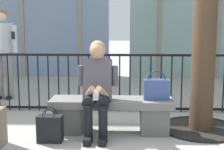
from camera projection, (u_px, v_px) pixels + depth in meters
ground_plane at (112, 132)px, 4.16m from camera, size 60.00×60.00×0.00m
stone_bench at (112, 112)px, 4.12m from camera, size 1.60×0.44×0.45m
seated_person_with_phone at (97, 85)px, 3.94m from camera, size 0.52×0.66×1.21m
handbag_on_bench at (156, 89)px, 4.04m from camera, size 0.32×0.14×0.38m
shopping_bag at (50, 128)px, 3.78m from camera, size 0.30×0.16×0.42m
bystander_at_railing at (3, 47)px, 5.99m from camera, size 0.55×0.42×1.71m
plaza_railing at (115, 82)px, 5.12m from camera, size 7.26×0.04×0.95m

